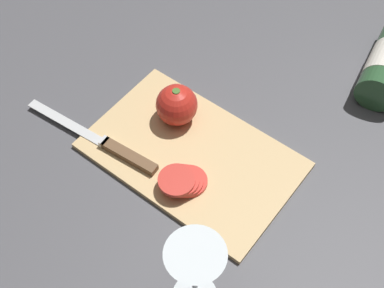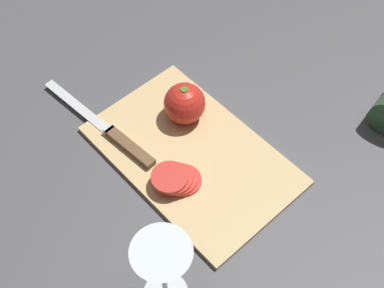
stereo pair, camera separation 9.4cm
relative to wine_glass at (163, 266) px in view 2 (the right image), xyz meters
The scene contains 6 objects.
ground_plane 0.35m from the wine_glass, 134.47° to the left, with size 3.00×3.00×0.00m, color #4C4C51.
cutting_board 0.28m from the wine_glass, 128.64° to the left, with size 0.37×0.24×0.01m.
wine_glass is the anchor object (origin of this frame).
whole_tomato 0.35m from the wine_glass, 132.95° to the left, with size 0.08×0.08×0.08m.
knife 0.31m from the wine_glass, 155.66° to the left, with size 0.29×0.04×0.01m.
tomato_slice_stack_near 0.21m from the wine_glass, 133.57° to the left, with size 0.07×0.09×0.03m.
Camera 2 is at (0.47, -0.40, 0.81)m, focal length 50.00 mm.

